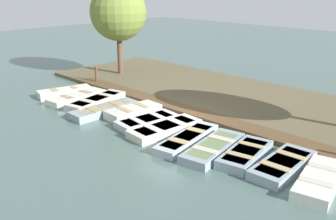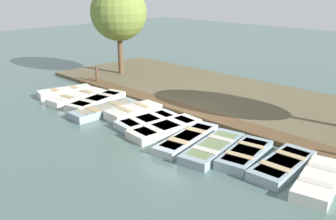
% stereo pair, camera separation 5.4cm
% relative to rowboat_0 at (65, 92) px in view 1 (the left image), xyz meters
% --- Properties ---
extents(ground_plane, '(80.00, 80.00, 0.00)m').
position_rel_rowboat_0_xyz_m(ground_plane, '(-1.14, 7.13, -0.21)').
color(ground_plane, '#4C6660').
extents(shore_bank, '(8.00, 24.00, 0.20)m').
position_rel_rowboat_0_xyz_m(shore_bank, '(-6.14, 7.13, -0.11)').
color(shore_bank, brown).
rests_on(shore_bank, ground_plane).
extents(dock_walkway, '(1.06, 18.01, 0.20)m').
position_rel_rowboat_0_xyz_m(dock_walkway, '(-2.60, 7.13, -0.10)').
color(dock_walkway, brown).
rests_on(dock_walkway, ground_plane).
extents(rowboat_0, '(3.12, 1.63, 0.42)m').
position_rel_rowboat_0_xyz_m(rowboat_0, '(0.00, 0.00, 0.00)').
color(rowboat_0, silver).
rests_on(rowboat_0, ground_plane).
extents(rowboat_1, '(3.39, 1.38, 0.38)m').
position_rel_rowboat_0_xyz_m(rowboat_1, '(0.10, 1.36, -0.02)').
color(rowboat_1, silver).
rests_on(rowboat_1, ground_plane).
extents(rowboat_2, '(3.66, 1.79, 0.43)m').
position_rel_rowboat_0_xyz_m(rowboat_2, '(-0.18, 2.83, 0.01)').
color(rowboat_2, beige).
rests_on(rowboat_2, ground_plane).
extents(rowboat_3, '(3.58, 1.20, 0.38)m').
position_rel_rowboat_0_xyz_m(rowboat_3, '(0.29, 4.18, -0.02)').
color(rowboat_3, '#8C9EA8').
rests_on(rowboat_3, ground_plane).
extents(rowboat_4, '(2.79, 1.37, 0.44)m').
position_rel_rowboat_0_xyz_m(rowboat_4, '(-0.46, 5.47, 0.01)').
color(rowboat_4, beige).
rests_on(rowboat_4, ground_plane).
extents(rowboat_5, '(3.03, 1.56, 0.34)m').
position_rel_rowboat_0_xyz_m(rowboat_5, '(-0.12, 6.83, -0.04)').
color(rowboat_5, '#B2BCC1').
rests_on(rowboat_5, ground_plane).
extents(rowboat_6, '(3.46, 1.48, 0.36)m').
position_rel_rowboat_0_xyz_m(rowboat_6, '(-0.01, 8.09, -0.03)').
color(rowboat_6, beige).
rests_on(rowboat_6, ground_plane).
extents(rowboat_7, '(3.67, 1.54, 0.33)m').
position_rel_rowboat_0_xyz_m(rowboat_7, '(0.14, 9.49, -0.04)').
color(rowboat_7, '#B2BCC1').
rests_on(rowboat_7, ground_plane).
extents(rowboat_8, '(3.48, 1.69, 0.36)m').
position_rel_rowboat_0_xyz_m(rowboat_8, '(0.13, 10.80, -0.03)').
color(rowboat_8, '#8C9EA8').
rests_on(rowboat_8, ground_plane).
extents(rowboat_9, '(2.98, 1.61, 0.37)m').
position_rel_rowboat_0_xyz_m(rowboat_9, '(-0.23, 12.00, -0.02)').
color(rowboat_9, '#8C9EA8').
rests_on(rowboat_9, ground_plane).
extents(rowboat_10, '(3.09, 1.28, 0.37)m').
position_rel_rowboat_0_xyz_m(rowboat_10, '(-0.42, 13.40, -0.03)').
color(rowboat_10, '#8C9EA8').
rests_on(rowboat_10, ground_plane).
extents(rowboat_11, '(3.13, 1.64, 0.40)m').
position_rel_rowboat_0_xyz_m(rowboat_11, '(-0.26, 14.76, -0.01)').
color(rowboat_11, silver).
rests_on(rowboat_11, ground_plane).
extents(mooring_post_near, '(0.17, 0.17, 1.20)m').
position_rel_rowboat_0_xyz_m(mooring_post_near, '(-2.73, -0.70, 0.40)').
color(mooring_post_near, brown).
rests_on(mooring_post_near, ground_plane).
extents(park_tree_far_left, '(3.72, 3.72, 6.16)m').
position_rel_rowboat_0_xyz_m(park_tree_far_left, '(-5.22, -1.38, 4.07)').
color(park_tree_far_left, brown).
rests_on(park_tree_far_left, ground_plane).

